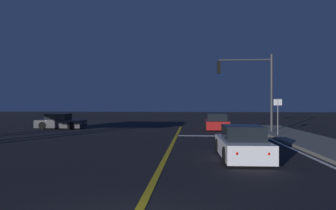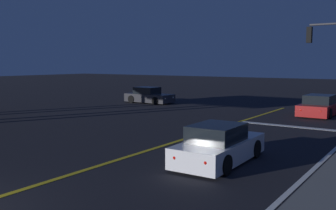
{
  "view_description": "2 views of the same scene",
  "coord_description": "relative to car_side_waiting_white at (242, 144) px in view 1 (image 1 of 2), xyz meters",
  "views": [
    {
      "loc": [
        1.09,
        -4.44,
        2.2
      ],
      "look_at": [
        -0.69,
        18.16,
        2.12
      ],
      "focal_mm": 33.13,
      "sensor_mm": 36.0,
      "label": 1
    },
    {
      "loc": [
        8.78,
        -3.22,
        3.39
      ],
      "look_at": [
        -0.19,
        9.86,
        1.62
      ],
      "focal_mm": 40.47,
      "sensor_mm": 36.0,
      "label": 2
    }
  ],
  "objects": [
    {
      "name": "lane_line_edge_right",
      "position": [
        2.88,
        1.07,
        -0.57
      ],
      "size": [
        0.16,
        31.39,
        0.01
      ],
      "primitive_type": "cube",
      "color": "white",
      "rests_on": "ground"
    },
    {
      "name": "car_parked_curb_charcoal",
      "position": [
        -13.67,
        13.98,
        0.0
      ],
      "size": [
        4.18,
        1.93,
        1.34
      ],
      "rotation": [
        0.0,
        0.0,
        -1.59
      ],
      "color": "#2D2D33",
      "rests_on": "ground"
    },
    {
      "name": "car_side_waiting_white",
      "position": [
        0.0,
        0.0,
        0.0
      ],
      "size": [
        1.89,
        4.24,
        1.34
      ],
      "rotation": [
        0.0,
        0.0,
        0.02
      ],
      "color": "silver",
      "rests_on": "ground"
    },
    {
      "name": "traffic_signal_near_right",
      "position": [
        2.47,
        11.1,
        3.37
      ],
      "size": [
        4.14,
        0.28,
        5.91
      ],
      "rotation": [
        0.0,
        0.0,
        3.14
      ],
      "color": "#38383D",
      "rests_on": "ground"
    },
    {
      "name": "street_sign_corner",
      "position": [
        3.63,
        8.3,
        1.13
      ],
      "size": [
        0.56,
        0.11,
        2.55
      ],
      "color": "slate",
      "rests_on": "ground"
    },
    {
      "name": "car_following_oncoming_red",
      "position": [
        0.09,
        14.21,
        0.0
      ],
      "size": [
        2.03,
        4.64,
        1.34
      ],
      "rotation": [
        0.0,
        0.0,
        -0.02
      ],
      "color": "maroon",
      "rests_on": "ground"
    },
    {
      "name": "lane_line_center",
      "position": [
        -3.07,
        1.07,
        -0.57
      ],
      "size": [
        0.2,
        31.39,
        0.01
      ],
      "primitive_type": "cube",
      "color": "gold",
      "rests_on": "ground"
    },
    {
      "name": "stop_bar",
      "position": [
        0.03,
        8.8,
        -0.57
      ],
      "size": [
        6.21,
        0.5,
        0.01
      ],
      "primitive_type": "cube",
      "color": "white",
      "rests_on": "ground"
    }
  ]
}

